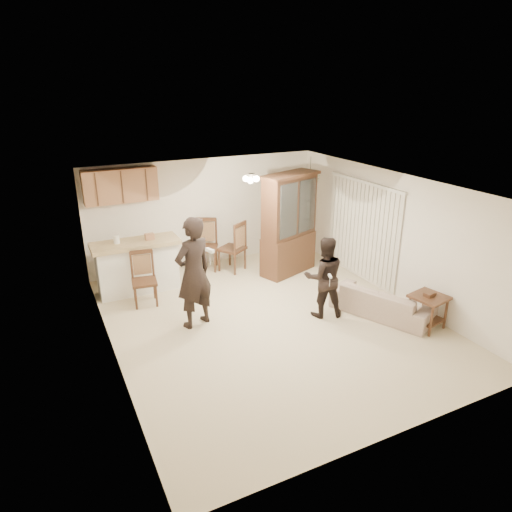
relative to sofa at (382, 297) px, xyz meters
name	(u,v)px	position (x,y,z in m)	size (l,w,h in m)	color
floor	(270,321)	(-2.00, 0.70, -0.37)	(6.50, 6.50, 0.00)	beige
ceiling	(271,186)	(-2.00, 0.70, 2.13)	(5.50, 6.50, 0.02)	white
wall_back	(206,212)	(-2.00, 3.95, 0.88)	(5.50, 0.02, 2.50)	white
wall_front	(403,350)	(-2.00, -2.55, 0.88)	(5.50, 0.02, 2.50)	white
wall_left	(108,287)	(-4.75, 0.70, 0.88)	(0.02, 6.50, 2.50)	white
wall_right	(393,235)	(0.75, 0.70, 0.88)	(0.02, 6.50, 2.50)	white
breakfast_bar	(138,268)	(-3.85, 3.05, 0.13)	(1.60, 0.55, 1.00)	white
bar_top	(135,243)	(-3.85, 3.05, 0.68)	(1.75, 0.70, 0.08)	tan
upper_cabinets	(120,185)	(-3.90, 3.77, 1.73)	(1.50, 0.34, 0.70)	#996342
vertical_blinds	(362,230)	(0.71, 1.60, 0.73)	(0.06, 2.30, 2.10)	silver
ceiling_fixture	(251,178)	(-1.80, 1.90, 2.03)	(0.36, 0.36, 0.20)	#FFE4BF
hanging_plant	(310,185)	(0.30, 3.10, 1.48)	(0.43, 0.37, 0.48)	#345E25
plant_cord	(310,171)	(0.30, 3.10, 1.81)	(0.01, 0.01, 0.65)	black
sofa	(382,297)	(0.00, 0.00, 0.00)	(1.87, 0.73, 0.73)	beige
adult	(194,279)	(-3.25, 1.18, 0.53)	(0.66, 0.43, 1.80)	black
child	(324,282)	(-1.00, 0.48, 0.31)	(0.66, 0.51, 1.35)	black
china_hutch	(289,225)	(-0.54, 2.58, 0.76)	(1.54, 1.01, 2.27)	#382614
side_table	(427,311)	(0.39, -0.72, -0.05)	(0.66, 0.66, 0.68)	#382614
chair_bar	(145,290)	(-3.87, 2.39, -0.07)	(0.53, 0.53, 1.06)	#382614
chair_hutch_left	(206,255)	(-2.16, 3.56, -0.03)	(0.70, 0.70, 1.18)	#382614
chair_hutch_right	(232,256)	(-1.65, 3.23, -0.03)	(0.72, 0.72, 1.18)	#382614
controller_adult	(210,250)	(-3.10, 0.73, 1.18)	(0.05, 0.17, 0.05)	white
controller_child	(330,276)	(-1.11, 0.14, 0.58)	(0.04, 0.13, 0.04)	white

